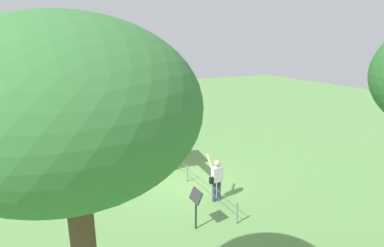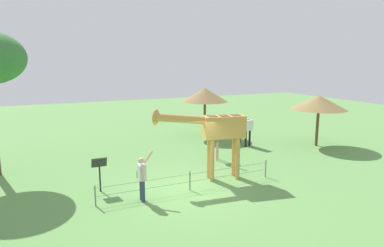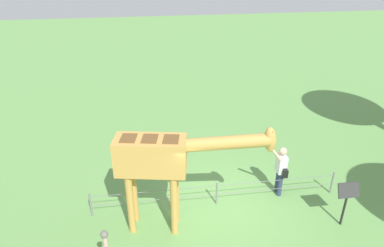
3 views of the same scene
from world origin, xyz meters
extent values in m
plane|color=#60934C|center=(0.00, 0.00, 0.00)|extent=(60.00, 60.00, 0.00)
cylinder|color=#C69347|center=(-1.22, -0.38, 0.88)|extent=(0.18, 0.18, 1.75)
cylinder|color=#C69347|center=(-1.30, -0.81, 0.88)|extent=(0.18, 0.18, 1.75)
cylinder|color=#C69347|center=(-2.30, -0.17, 0.88)|extent=(0.18, 0.18, 1.75)
cylinder|color=#C69347|center=(-2.38, -0.60, 0.88)|extent=(0.18, 0.18, 1.75)
cube|color=#C69347|center=(-1.80, -0.49, 2.20)|extent=(1.80, 1.01, 0.90)
cube|color=brown|center=(-1.31, -0.59, 2.66)|extent=(0.44, 0.50, 0.02)
cube|color=brown|center=(-1.80, -0.49, 2.66)|extent=(0.44, 0.50, 0.02)
cube|color=brown|center=(-2.29, -0.40, 2.66)|extent=(0.44, 0.50, 0.02)
cylinder|color=#C69347|center=(-0.15, -0.81, 2.59)|extent=(2.24, 0.73, 0.55)
ellipsoid|color=#C69347|center=(0.93, -1.02, 2.71)|extent=(0.39, 0.32, 0.67)
cylinder|color=brown|center=(0.93, -0.96, 2.89)|extent=(0.05, 0.05, 0.14)
cylinder|color=brown|center=(0.93, -1.08, 2.89)|extent=(0.05, 0.05, 0.14)
cylinder|color=navy|center=(1.92, 0.26, 0.39)|extent=(0.14, 0.14, 0.78)
cylinder|color=navy|center=(1.93, 0.46, 0.39)|extent=(0.14, 0.14, 0.78)
cube|color=silver|center=(1.93, 0.36, 1.06)|extent=(0.25, 0.37, 0.55)
sphere|color=#D8AD8C|center=(1.93, 0.36, 1.47)|extent=(0.22, 0.22, 0.22)
cylinder|color=#D8AD8C|center=(1.65, 0.21, 1.50)|extent=(0.40, 0.09, 0.49)
cylinder|color=#D8AD8C|center=(1.93, 0.58, 1.05)|extent=(0.08, 0.08, 0.50)
cube|color=black|center=(1.97, 0.14, 0.88)|extent=(0.13, 0.20, 0.24)
cylinder|color=black|center=(-5.47, -5.35, 0.47)|extent=(0.12, 0.12, 0.95)
cylinder|color=black|center=(-5.77, -5.41, 0.47)|extent=(0.12, 0.12, 0.95)
cylinder|color=black|center=(-5.61, -4.57, 0.47)|extent=(0.12, 0.12, 0.95)
cylinder|color=black|center=(-5.91, -4.62, 0.47)|extent=(0.12, 0.12, 0.95)
cube|color=silver|center=(-5.78, -4.48, 1.25)|extent=(0.46, 0.25, 0.60)
cube|color=black|center=(-5.75, -4.65, 1.25)|extent=(0.46, 0.25, 0.60)
cube|color=silver|center=(-5.72, -4.82, 1.25)|extent=(0.46, 0.25, 0.60)
cube|color=black|center=(-5.69, -4.99, 1.25)|extent=(0.46, 0.25, 0.60)
cube|color=silver|center=(-5.66, -5.16, 1.25)|extent=(0.46, 0.25, 0.60)
cube|color=black|center=(-5.63, -5.32, 1.25)|extent=(0.46, 0.25, 0.60)
cube|color=silver|center=(-5.60, -5.49, 1.25)|extent=(0.46, 0.25, 0.60)
cylinder|color=silver|center=(-5.56, -5.73, 1.40)|extent=(0.27, 0.47, 0.47)
ellipsoid|color=black|center=(-5.52, -5.97, 1.55)|extent=(0.25, 0.43, 0.22)
cylinder|color=#CC9E93|center=(-2.78, -2.85, 0.45)|extent=(0.07, 0.07, 0.90)
cylinder|color=#CC9E93|center=(-2.94, -3.01, 0.45)|extent=(0.07, 0.07, 0.90)
ellipsoid|color=#66605B|center=(-2.86, -2.93, 1.18)|extent=(0.70, 0.56, 0.49)
cylinder|color=#CC9E93|center=(-2.71, -2.93, 1.73)|extent=(0.08, 0.08, 0.80)
sphere|color=#66605B|center=(-2.71, -2.93, 2.18)|extent=(0.14, 0.14, 0.14)
cylinder|color=brown|center=(-4.63, -7.85, 1.14)|extent=(0.16, 0.16, 2.29)
cone|color=olive|center=(-4.63, -7.85, 2.72)|extent=(2.90, 2.90, 0.86)
cylinder|color=brown|center=(-9.46, -3.06, 1.06)|extent=(0.16, 0.16, 2.12)
cone|color=olive|center=(-9.46, -3.06, 2.52)|extent=(3.09, 3.09, 0.80)
cylinder|color=black|center=(3.12, -1.15, 0.47)|extent=(0.06, 0.06, 0.95)
cube|color=#2D2D2D|center=(3.12, -1.15, 1.13)|extent=(0.56, 0.21, 0.38)
cylinder|color=slate|center=(-3.50, 0.14, 0.38)|extent=(0.05, 0.05, 0.75)
cylinder|color=slate|center=(0.00, 0.14, 0.38)|extent=(0.05, 0.05, 0.75)
cylinder|color=slate|center=(3.50, 0.14, 0.38)|extent=(0.05, 0.05, 0.75)
cube|color=slate|center=(0.00, 0.14, 0.64)|extent=(7.00, 0.01, 0.01)
cube|color=slate|center=(0.00, 0.14, 0.34)|extent=(7.00, 0.01, 0.01)
camera|label=1|loc=(10.72, -5.30, 5.76)|focal=29.32mm
camera|label=2|loc=(4.98, 11.26, 4.86)|focal=31.61mm
camera|label=3|loc=(-1.85, -7.68, 6.71)|focal=32.93mm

